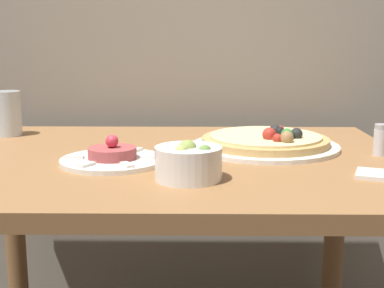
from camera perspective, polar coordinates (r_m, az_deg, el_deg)
dining_table at (r=1.24m, az=-2.74°, el=-6.69°), size 1.08×0.81×0.78m
pizza_plate at (r=1.30m, az=7.90°, el=0.23°), size 0.36×0.36×0.06m
tartare_plate at (r=1.15m, az=-8.48°, el=-1.44°), size 0.22×0.22×0.06m
small_bowl at (r=1.00m, az=-0.38°, el=-1.96°), size 0.13×0.13×0.08m
drinking_glass at (r=1.54m, az=-19.13°, el=3.10°), size 0.08×0.08×0.12m
salt_shaker at (r=1.28m, az=19.44°, el=0.40°), size 0.03×0.03×0.07m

